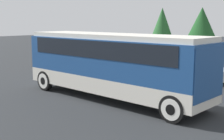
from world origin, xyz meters
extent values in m
plane|color=#26282B|center=(0.00, 0.00, 0.00)|extent=(120.00, 120.00, 0.00)
cube|color=silver|center=(0.00, 0.00, 0.82)|extent=(9.89, 2.45, 0.74)
cube|color=navy|center=(0.00, 0.00, 2.06)|extent=(9.89, 2.45, 1.73)
cube|color=black|center=(0.00, 0.00, 2.48)|extent=(8.70, 2.49, 0.78)
cube|color=silver|center=(0.00, 0.00, 3.03)|extent=(9.69, 2.25, 0.22)
cube|color=navy|center=(4.79, 0.00, 1.81)|extent=(0.36, 2.35, 1.98)
cylinder|color=black|center=(4.10, -1.11, 0.53)|extent=(1.06, 0.28, 1.06)
cylinder|color=silver|center=(4.10, -1.11, 0.53)|extent=(0.82, 0.30, 0.82)
cylinder|color=black|center=(4.10, -1.11, 0.53)|extent=(0.40, 0.32, 0.40)
cylinder|color=black|center=(4.10, 1.11, 0.53)|extent=(1.06, 0.28, 1.06)
cylinder|color=silver|center=(4.10, 1.11, 0.53)|extent=(0.82, 0.30, 0.82)
cylinder|color=black|center=(4.10, 1.11, 0.53)|extent=(0.40, 0.32, 0.40)
cylinder|color=black|center=(-3.94, -1.11, 0.53)|extent=(1.06, 0.28, 1.06)
cylinder|color=silver|center=(-3.94, -1.11, 0.53)|extent=(0.82, 0.30, 0.82)
cylinder|color=black|center=(-3.94, -1.11, 0.53)|extent=(0.40, 0.32, 0.40)
cylinder|color=black|center=(-3.94, 1.11, 0.53)|extent=(1.06, 0.28, 1.06)
cylinder|color=silver|center=(-3.94, 1.11, 0.53)|extent=(0.82, 0.30, 0.82)
cylinder|color=black|center=(-3.94, 1.11, 0.53)|extent=(0.40, 0.32, 0.40)
cube|color=silver|center=(0.67, 7.08, 0.55)|extent=(4.25, 1.80, 0.66)
cube|color=black|center=(0.50, 7.08, 1.14)|extent=(2.21, 1.62, 0.51)
cylinder|color=black|center=(2.37, 6.27, 0.30)|extent=(0.61, 0.22, 0.61)
cylinder|color=black|center=(2.37, 6.27, 0.30)|extent=(0.23, 0.26, 0.23)
cylinder|color=black|center=(-1.03, 6.27, 0.30)|extent=(0.61, 0.22, 0.61)
cylinder|color=black|center=(-1.03, 6.27, 0.30)|extent=(0.23, 0.26, 0.23)
cylinder|color=black|center=(-1.03, 7.90, 0.30)|extent=(0.61, 0.22, 0.61)
cylinder|color=black|center=(-1.03, 7.90, 0.30)|extent=(0.23, 0.26, 0.23)
cube|color=#7A6B5B|center=(-4.97, 5.82, 0.55)|extent=(4.16, 1.71, 0.56)
cube|color=black|center=(-5.14, 5.82, 1.12)|extent=(2.16, 1.54, 0.59)
cylinder|color=black|center=(-3.39, 5.05, 0.36)|extent=(0.71, 0.22, 0.71)
cylinder|color=black|center=(-3.39, 5.05, 0.36)|extent=(0.27, 0.26, 0.27)
cylinder|color=black|center=(-3.39, 6.58, 0.36)|extent=(0.71, 0.22, 0.71)
cylinder|color=black|center=(-3.39, 6.58, 0.36)|extent=(0.27, 0.26, 0.27)
cylinder|color=black|center=(-6.56, 5.05, 0.36)|extent=(0.71, 0.22, 0.71)
cylinder|color=black|center=(-6.56, 5.05, 0.36)|extent=(0.27, 0.26, 0.27)
cylinder|color=black|center=(-6.56, 6.58, 0.36)|extent=(0.71, 0.22, 0.71)
cylinder|color=black|center=(-6.56, 6.58, 0.36)|extent=(0.27, 0.26, 0.27)
cylinder|color=brown|center=(-6.88, 22.38, 0.88)|extent=(0.28, 0.28, 1.75)
cone|color=#1E5123|center=(-6.88, 22.38, 3.50)|extent=(3.26, 3.26, 3.50)
cylinder|color=brown|center=(-11.41, 21.12, 0.78)|extent=(0.28, 0.28, 1.56)
cone|color=#28602D|center=(-11.41, 21.12, 3.42)|extent=(2.66, 2.66, 3.72)
camera|label=1|loc=(10.06, -10.79, 3.77)|focal=50.00mm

